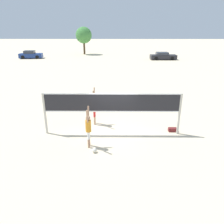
# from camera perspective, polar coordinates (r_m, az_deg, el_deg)

# --- Properties ---
(ground_plane) EXTENTS (200.00, 200.00, 0.00)m
(ground_plane) POSITION_cam_1_polar(r_m,az_deg,el_deg) (12.57, 0.00, -5.57)
(ground_plane) COLOR beige
(volleyball_net) EXTENTS (7.58, 0.13, 2.38)m
(volleyball_net) POSITION_cam_1_polar(r_m,az_deg,el_deg) (11.91, 0.00, 1.56)
(volleyball_net) COLOR beige
(volleyball_net) RESTS_ON ground_plane
(player_spiker) EXTENTS (0.28, 0.70, 2.10)m
(player_spiker) POSITION_cam_1_polar(r_m,az_deg,el_deg) (10.82, -6.20, -3.90)
(player_spiker) COLOR tan
(player_spiker) RESTS_ON ground_plane
(player_blocker) EXTENTS (0.28, 0.72, 2.28)m
(player_blocker) POSITION_cam_1_polar(r_m,az_deg,el_deg) (13.33, -4.66, 1.66)
(player_blocker) COLOR tan
(player_blocker) RESTS_ON ground_plane
(volleyball) EXTENTS (0.23, 0.23, 0.23)m
(volleyball) POSITION_cam_1_polar(r_m,az_deg,el_deg) (10.77, -4.63, -9.94)
(volleyball) COLOR silver
(volleyball) RESTS_ON ground_plane
(gear_bag) EXTENTS (0.50, 0.28, 0.21)m
(gear_bag) POSITION_cam_1_polar(r_m,az_deg,el_deg) (13.24, 15.56, -4.46)
(gear_bag) COLOR maroon
(gear_bag) RESTS_ON ground_plane
(parked_car_near) EXTENTS (4.73, 2.04, 1.33)m
(parked_car_near) POSITION_cam_1_polar(r_m,az_deg,el_deg) (42.33, 13.17, 14.00)
(parked_car_near) COLOR #232328
(parked_car_near) RESTS_ON ground_plane
(parked_car_mid) EXTENTS (4.38, 2.24, 1.45)m
(parked_car_mid) POSITION_cam_1_polar(r_m,az_deg,el_deg) (45.68, -20.47, 13.81)
(parked_car_mid) COLOR navy
(parked_car_mid) RESTS_ON ground_plane
(tree_left_cluster) EXTENTS (3.40, 3.40, 5.68)m
(tree_left_cluster) POSITION_cam_1_polar(r_m,az_deg,el_deg) (49.59, -7.40, 19.26)
(tree_left_cluster) COLOR #4C3823
(tree_left_cluster) RESTS_ON ground_plane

